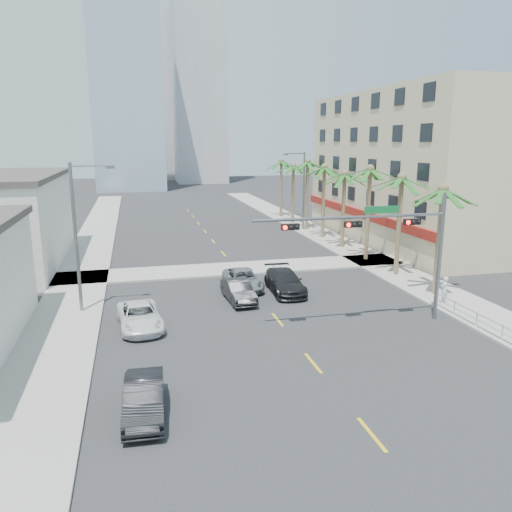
{
  "coord_description": "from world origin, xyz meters",
  "views": [
    {
      "loc": [
        -7.76,
        -16.39,
        10.18
      ],
      "look_at": [
        -0.89,
        11.65,
        3.5
      ],
      "focal_mm": 35.0,
      "sensor_mm": 36.0,
      "label": 1
    }
  ],
  "objects_px": {
    "car_lane_left": "(238,291)",
    "pedestrian": "(444,290)",
    "car_lane_center": "(243,279)",
    "car_parked_far": "(140,316)",
    "car_parked_mid": "(144,398)",
    "traffic_signal_mast": "(390,237)",
    "car_lane_right": "(285,282)"
  },
  "relations": [
    {
      "from": "car_lane_left",
      "to": "car_parked_far",
      "type": "bearing_deg",
      "value": -155.55
    },
    {
      "from": "car_lane_center",
      "to": "pedestrian",
      "type": "xyz_separation_m",
      "value": [
        11.51,
        -6.67,
        0.35
      ]
    },
    {
      "from": "traffic_signal_mast",
      "to": "car_parked_far",
      "type": "bearing_deg",
      "value": 168.97
    },
    {
      "from": "pedestrian",
      "to": "car_lane_right",
      "type": "bearing_deg",
      "value": -63.37
    },
    {
      "from": "car_parked_far",
      "to": "car_lane_center",
      "type": "height_order",
      "value": "car_parked_far"
    },
    {
      "from": "car_parked_far",
      "to": "car_lane_center",
      "type": "xyz_separation_m",
      "value": [
        7.19,
        6.07,
        -0.0
      ]
    },
    {
      "from": "traffic_signal_mast",
      "to": "pedestrian",
      "type": "xyz_separation_m",
      "value": [
        5.12,
        2.05,
        -4.04
      ]
    },
    {
      "from": "car_lane_center",
      "to": "car_lane_left",
      "type": "bearing_deg",
      "value": -108.64
    },
    {
      "from": "car_parked_far",
      "to": "car_lane_left",
      "type": "xyz_separation_m",
      "value": [
        6.3,
        3.36,
        0.03
      ]
    },
    {
      "from": "traffic_signal_mast",
      "to": "car_parked_mid",
      "type": "bearing_deg",
      "value": -153.72
    },
    {
      "from": "car_parked_far",
      "to": "car_lane_center",
      "type": "relative_size",
      "value": 1.0
    },
    {
      "from": "traffic_signal_mast",
      "to": "car_parked_far",
      "type": "height_order",
      "value": "traffic_signal_mast"
    },
    {
      "from": "car_parked_far",
      "to": "pedestrian",
      "type": "bearing_deg",
      "value": -7.26
    },
    {
      "from": "car_parked_far",
      "to": "car_lane_left",
      "type": "height_order",
      "value": "car_lane_left"
    },
    {
      "from": "traffic_signal_mast",
      "to": "car_lane_center",
      "type": "relative_size",
      "value": 2.3
    },
    {
      "from": "car_parked_mid",
      "to": "pedestrian",
      "type": "xyz_separation_m",
      "value": [
        18.7,
        8.76,
        0.33
      ]
    },
    {
      "from": "car_lane_left",
      "to": "car_lane_center",
      "type": "xyz_separation_m",
      "value": [
        0.89,
        2.71,
        -0.03
      ]
    },
    {
      "from": "car_lane_left",
      "to": "car_lane_right",
      "type": "relative_size",
      "value": 0.81
    },
    {
      "from": "car_parked_mid",
      "to": "pedestrian",
      "type": "height_order",
      "value": "pedestrian"
    },
    {
      "from": "traffic_signal_mast",
      "to": "car_parked_mid",
      "type": "xyz_separation_m",
      "value": [
        -13.58,
        -6.71,
        -4.37
      ]
    },
    {
      "from": "traffic_signal_mast",
      "to": "car_lane_right",
      "type": "bearing_deg",
      "value": 117.81
    },
    {
      "from": "car_lane_right",
      "to": "traffic_signal_mast",
      "type": "bearing_deg",
      "value": -59.68
    },
    {
      "from": "traffic_signal_mast",
      "to": "car_parked_far",
      "type": "xyz_separation_m",
      "value": [
        -13.58,
        2.65,
        -4.39
      ]
    },
    {
      "from": "traffic_signal_mast",
      "to": "car_lane_right",
      "type": "distance_m",
      "value": 9.18
    },
    {
      "from": "car_lane_left",
      "to": "pedestrian",
      "type": "height_order",
      "value": "pedestrian"
    },
    {
      "from": "car_lane_left",
      "to": "car_lane_right",
      "type": "distance_m",
      "value": 3.69
    },
    {
      "from": "car_parked_mid",
      "to": "car_parked_far",
      "type": "xyz_separation_m",
      "value": [
        -0.0,
        9.36,
        -0.02
      ]
    },
    {
      "from": "car_lane_left",
      "to": "pedestrian",
      "type": "bearing_deg",
      "value": -21.33
    },
    {
      "from": "car_parked_mid",
      "to": "traffic_signal_mast",
      "type": "bearing_deg",
      "value": 29.02
    },
    {
      "from": "traffic_signal_mast",
      "to": "pedestrian",
      "type": "distance_m",
      "value": 6.83
    },
    {
      "from": "car_parked_mid",
      "to": "car_lane_center",
      "type": "xyz_separation_m",
      "value": [
        7.19,
        15.42,
        -0.02
      ]
    },
    {
      "from": "car_lane_right",
      "to": "car_lane_left",
      "type": "bearing_deg",
      "value": -159.07
    }
  ]
}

